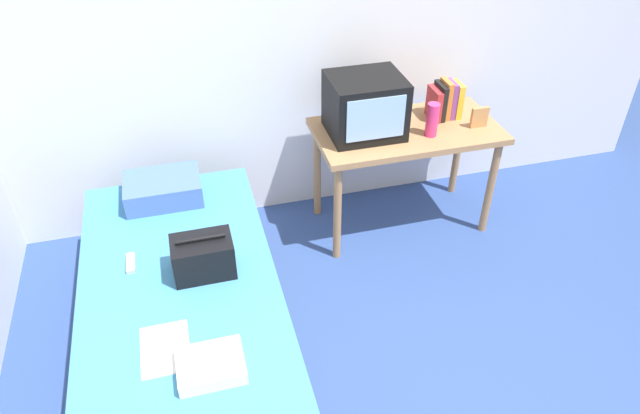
{
  "coord_description": "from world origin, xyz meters",
  "views": [
    {
      "loc": [
        -0.84,
        -1.41,
        2.51
      ],
      "look_at": [
        -0.16,
        1.1,
        0.57
      ],
      "focal_mm": 32.71,
      "sensor_mm": 36.0,
      "label": 1
    }
  ],
  "objects_px": {
    "magazine": "(165,349)",
    "folded_towel": "(211,366)",
    "water_bottle": "(432,120)",
    "handbag": "(203,257)",
    "remote_silver": "(131,263)",
    "bed": "(186,319)",
    "remote_dark": "(235,364)",
    "desk": "(406,141)",
    "book_row": "(445,101)",
    "pillow": "(163,189)",
    "tv": "(365,106)",
    "picture_frame": "(479,117)"
  },
  "relations": [
    {
      "from": "tv",
      "to": "remote_silver",
      "type": "height_order",
      "value": "tv"
    },
    {
      "from": "handbag",
      "to": "folded_towel",
      "type": "bearing_deg",
      "value": -93.83
    },
    {
      "from": "magazine",
      "to": "folded_towel",
      "type": "bearing_deg",
      "value": -42.25
    },
    {
      "from": "desk",
      "to": "water_bottle",
      "type": "bearing_deg",
      "value": -49.05
    },
    {
      "from": "water_bottle",
      "to": "remote_dark",
      "type": "xyz_separation_m",
      "value": [
        -1.4,
        -1.21,
        -0.34
      ]
    },
    {
      "from": "tv",
      "to": "book_row",
      "type": "bearing_deg",
      "value": 6.04
    },
    {
      "from": "desk",
      "to": "book_row",
      "type": "xyz_separation_m",
      "value": [
        0.28,
        0.08,
        0.21
      ]
    },
    {
      "from": "water_bottle",
      "to": "handbag",
      "type": "bearing_deg",
      "value": -157.93
    },
    {
      "from": "handbag",
      "to": "pillow",
      "type": "bearing_deg",
      "value": 103.2
    },
    {
      "from": "book_row",
      "to": "pillow",
      "type": "bearing_deg",
      "value": -177.01
    },
    {
      "from": "pillow",
      "to": "remote_dark",
      "type": "relative_size",
      "value": 2.8
    },
    {
      "from": "book_row",
      "to": "remote_dark",
      "type": "distance_m",
      "value": 2.15
    },
    {
      "from": "tv",
      "to": "desk",
      "type": "bearing_deg",
      "value": -4.41
    },
    {
      "from": "bed",
      "to": "pillow",
      "type": "distance_m",
      "value": 0.82
    },
    {
      "from": "bed",
      "to": "picture_frame",
      "type": "bearing_deg",
      "value": 19.24
    },
    {
      "from": "magazine",
      "to": "remote_dark",
      "type": "bearing_deg",
      "value": -30.46
    },
    {
      "from": "bed",
      "to": "folded_towel",
      "type": "relative_size",
      "value": 7.14
    },
    {
      "from": "remote_silver",
      "to": "magazine",
      "type": "bearing_deg",
      "value": -77.07
    },
    {
      "from": "pillow",
      "to": "folded_towel",
      "type": "xyz_separation_m",
      "value": [
        0.12,
        -1.32,
        -0.04
      ]
    },
    {
      "from": "water_bottle",
      "to": "handbag",
      "type": "relative_size",
      "value": 0.7
    },
    {
      "from": "bed",
      "to": "remote_dark",
      "type": "relative_size",
      "value": 12.82
    },
    {
      "from": "remote_dark",
      "to": "folded_towel",
      "type": "xyz_separation_m",
      "value": [
        -0.1,
        0.0,
        0.02
      ]
    },
    {
      "from": "bed",
      "to": "magazine",
      "type": "distance_m",
      "value": 0.47
    },
    {
      "from": "desk",
      "to": "book_row",
      "type": "relative_size",
      "value": 4.66
    },
    {
      "from": "bed",
      "to": "magazine",
      "type": "height_order",
      "value": "magazine"
    },
    {
      "from": "pillow",
      "to": "magazine",
      "type": "bearing_deg",
      "value": -93.04
    },
    {
      "from": "handbag",
      "to": "book_row",
      "type": "bearing_deg",
      "value": 25.82
    },
    {
      "from": "tv",
      "to": "picture_frame",
      "type": "xyz_separation_m",
      "value": [
        0.71,
        -0.12,
        -0.11
      ]
    },
    {
      "from": "bed",
      "to": "handbag",
      "type": "relative_size",
      "value": 6.67
    },
    {
      "from": "picture_frame",
      "to": "pillow",
      "type": "relative_size",
      "value": 0.3
    },
    {
      "from": "handbag",
      "to": "folded_towel",
      "type": "relative_size",
      "value": 1.07
    },
    {
      "from": "book_row",
      "to": "picture_frame",
      "type": "distance_m",
      "value": 0.24
    },
    {
      "from": "bed",
      "to": "book_row",
      "type": "distance_m",
      "value": 2.06
    },
    {
      "from": "handbag",
      "to": "magazine",
      "type": "bearing_deg",
      "value": -116.34
    },
    {
      "from": "bed",
      "to": "water_bottle",
      "type": "bearing_deg",
      "value": 22.24
    },
    {
      "from": "handbag",
      "to": "remote_silver",
      "type": "relative_size",
      "value": 2.08
    },
    {
      "from": "magazine",
      "to": "folded_towel",
      "type": "distance_m",
      "value": 0.25
    },
    {
      "from": "magazine",
      "to": "water_bottle",
      "type": "bearing_deg",
      "value": 31.83
    },
    {
      "from": "water_bottle",
      "to": "handbag",
      "type": "distance_m",
      "value": 1.6
    },
    {
      "from": "book_row",
      "to": "tv",
      "type": "bearing_deg",
      "value": -173.96
    },
    {
      "from": "folded_towel",
      "to": "water_bottle",
      "type": "bearing_deg",
      "value": 38.91
    },
    {
      "from": "tv",
      "to": "remote_dark",
      "type": "xyz_separation_m",
      "value": [
        -1.02,
        -1.35,
        -0.41
      ]
    },
    {
      "from": "water_bottle",
      "to": "pillow",
      "type": "xyz_separation_m",
      "value": [
        -1.63,
        0.1,
        -0.28
      ]
    },
    {
      "from": "book_row",
      "to": "picture_frame",
      "type": "relative_size",
      "value": 1.88
    },
    {
      "from": "desk",
      "to": "handbag",
      "type": "distance_m",
      "value": 1.54
    },
    {
      "from": "water_bottle",
      "to": "picture_frame",
      "type": "relative_size",
      "value": 1.59
    },
    {
      "from": "folded_towel",
      "to": "remote_silver",
      "type": "bearing_deg",
      "value": 112.66
    },
    {
      "from": "desk",
      "to": "handbag",
      "type": "height_order",
      "value": "desk"
    },
    {
      "from": "handbag",
      "to": "remote_dark",
      "type": "height_order",
      "value": "handbag"
    },
    {
      "from": "magazine",
      "to": "handbag",
      "type": "bearing_deg",
      "value": 63.66
    }
  ]
}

